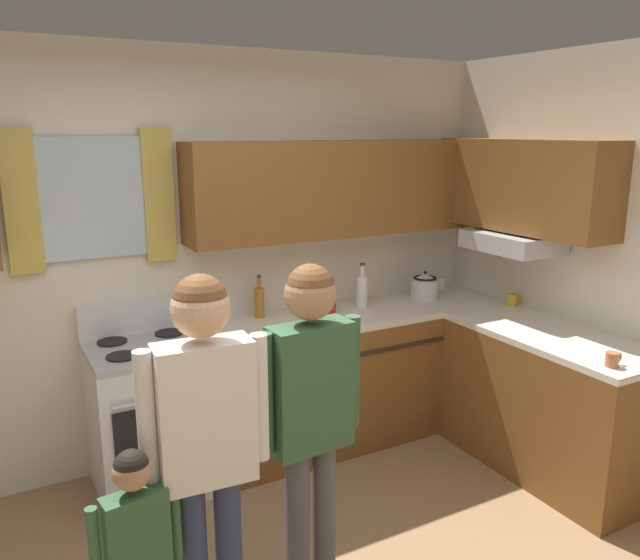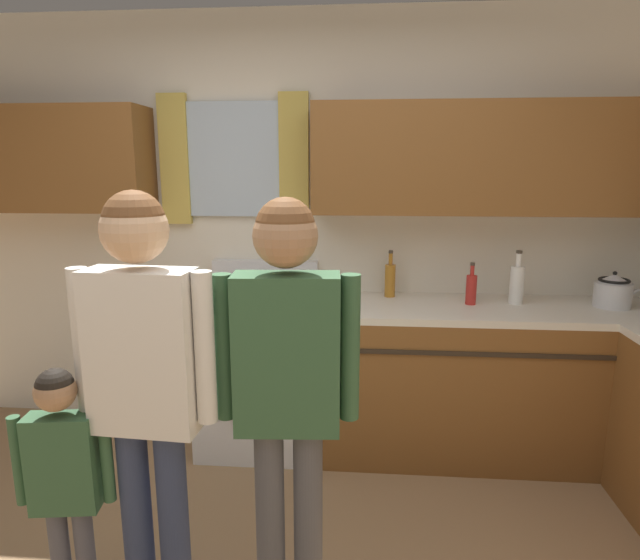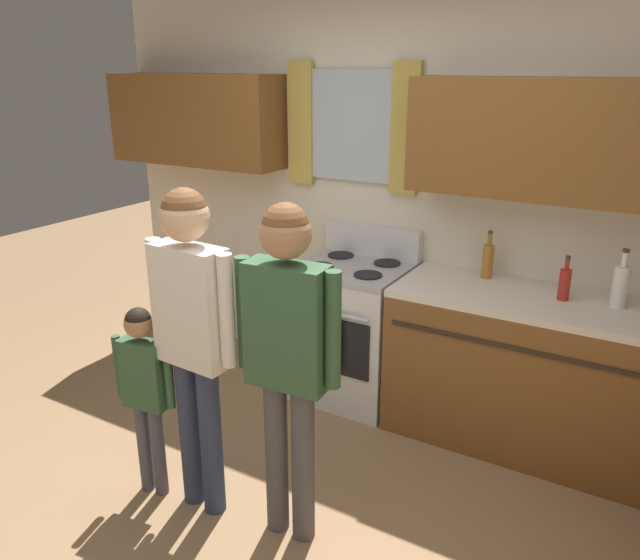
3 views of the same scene
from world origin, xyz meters
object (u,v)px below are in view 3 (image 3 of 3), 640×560
stove_oven (353,328)px  adult_in_plaid (287,339)px  bottle_milk_white (620,285)px  small_child (144,381)px  bottle_sauce_red (565,283)px  adult_holding_child (192,318)px  bottle_oil_amber (488,260)px

stove_oven → adult_in_plaid: (0.37, -1.32, 0.53)m
adult_in_plaid → bottle_milk_white: bearing=50.6°
adult_in_plaid → small_child: (-0.77, -0.11, -0.36)m
adult_in_plaid → bottle_sauce_red: bearing=57.1°
bottle_milk_white → adult_in_plaid: (-1.14, -1.39, -0.02)m
bottle_milk_white → small_child: bottle_milk_white is taller
adult_holding_child → small_child: (-0.29, -0.05, -0.37)m
adult_in_plaid → small_child: size_ratio=1.55×
bottle_oil_amber → adult_in_plaid: size_ratio=0.18×
bottle_sauce_red → bottle_milk_white: bearing=7.9°
bottle_milk_white → bottle_sauce_red: bearing=-172.1°
adult_holding_child → small_child: bearing=-169.9°
stove_oven → bottle_milk_white: (1.51, 0.07, 0.55)m
bottle_oil_amber → adult_holding_child: (-0.89, -1.56, 0.00)m
adult_in_plaid → adult_holding_child: bearing=-172.9°
stove_oven → bottle_milk_white: bottle_milk_white is taller
stove_oven → bottle_milk_white: bearing=2.7°
bottle_milk_white → adult_holding_child: (-1.62, -1.45, -0.01)m
bottle_oil_amber → bottle_sauce_red: size_ratio=1.16×
bottle_sauce_red → adult_holding_child: (-1.35, -1.41, 0.02)m
adult_holding_child → bottle_sauce_red: bearing=46.2°
small_child → adult_in_plaid: bearing=8.2°
stove_oven → bottle_oil_amber: bottle_oil_amber is taller
bottle_sauce_red → adult_in_plaid: (-0.88, -1.35, 0.00)m
stove_oven → adult_holding_child: (-0.11, -1.38, 0.54)m
bottle_oil_amber → bottle_sauce_red: bearing=-18.2°
bottle_sauce_red → adult_holding_child: 1.96m
bottle_sauce_red → adult_holding_child: bearing=-133.8°
adult_in_plaid → small_child: adult_in_plaid is taller
bottle_oil_amber → adult_holding_child: bearing=-119.7°
bottle_oil_amber → small_child: 2.04m
stove_oven → adult_holding_child: 1.49m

